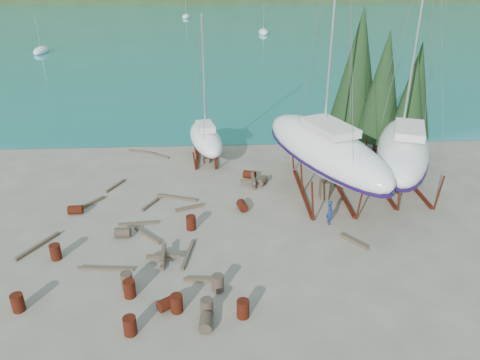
{
  "coord_description": "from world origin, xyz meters",
  "views": [
    {
      "loc": [
        -0.34,
        -22.88,
        14.73
      ],
      "look_at": [
        1.0,
        3.0,
        2.37
      ],
      "focal_mm": 35.0,
      "sensor_mm": 36.0,
      "label": 1
    }
  ],
  "objects_px": {
    "large_sailboat_near": "(325,149)",
    "large_sailboat_far": "(403,149)",
    "small_sailboat_shore": "(206,138)",
    "worker": "(330,212)"
  },
  "relations": [
    {
      "from": "small_sailboat_shore",
      "to": "large_sailboat_far",
      "type": "bearing_deg",
      "value": -35.22
    },
    {
      "from": "large_sailboat_far",
      "to": "small_sailboat_shore",
      "type": "height_order",
      "value": "large_sailboat_far"
    },
    {
      "from": "large_sailboat_far",
      "to": "small_sailboat_shore",
      "type": "distance_m",
      "value": 14.74
    },
    {
      "from": "large_sailboat_far",
      "to": "small_sailboat_shore",
      "type": "relative_size",
      "value": 1.63
    },
    {
      "from": "large_sailboat_near",
      "to": "large_sailboat_far",
      "type": "relative_size",
      "value": 1.13
    },
    {
      "from": "small_sailboat_shore",
      "to": "worker",
      "type": "height_order",
      "value": "small_sailboat_shore"
    },
    {
      "from": "large_sailboat_near",
      "to": "small_sailboat_shore",
      "type": "distance_m",
      "value": 10.31
    },
    {
      "from": "large_sailboat_far",
      "to": "worker",
      "type": "distance_m",
      "value": 7.74
    },
    {
      "from": "large_sailboat_near",
      "to": "large_sailboat_far",
      "type": "height_order",
      "value": "large_sailboat_near"
    },
    {
      "from": "large_sailboat_far",
      "to": "worker",
      "type": "xyz_separation_m",
      "value": [
        -5.87,
        -4.54,
        -2.18
      ]
    }
  ]
}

